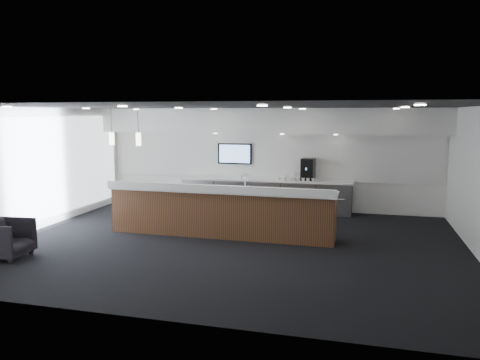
# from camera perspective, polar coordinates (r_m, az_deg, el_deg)

# --- Properties ---
(ground) EXTENTS (10.00, 10.00, 0.00)m
(ground) POSITION_cam_1_polar(r_m,az_deg,el_deg) (10.44, -1.01, -7.73)
(ground) COLOR black
(ground) RESTS_ON ground
(ceiling) EXTENTS (10.00, 8.00, 0.02)m
(ceiling) POSITION_cam_1_polar(r_m,az_deg,el_deg) (10.05, -1.05, 8.96)
(ceiling) COLOR black
(ceiling) RESTS_ON back_wall
(back_wall) EXTENTS (10.00, 0.02, 3.00)m
(back_wall) POSITION_cam_1_polar(r_m,az_deg,el_deg) (14.01, 3.41, 2.55)
(back_wall) COLOR white
(back_wall) RESTS_ON ground
(left_wall) EXTENTS (0.02, 8.00, 3.00)m
(left_wall) POSITION_cam_1_polar(r_m,az_deg,el_deg) (12.45, -23.77, 1.19)
(left_wall) COLOR white
(left_wall) RESTS_ON ground
(soffit_bulkhead) EXTENTS (10.00, 0.90, 0.70)m
(soffit_bulkhead) POSITION_cam_1_polar(r_m,az_deg,el_deg) (13.50, 3.07, 7.24)
(soffit_bulkhead) COLOR white
(soffit_bulkhead) RESTS_ON back_wall
(alcove_panel) EXTENTS (9.80, 0.06, 1.40)m
(alcove_panel) POSITION_cam_1_polar(r_m,az_deg,el_deg) (13.97, 3.39, 2.95)
(alcove_panel) COLOR white
(alcove_panel) RESTS_ON back_wall
(window_blinds_wall) EXTENTS (0.04, 7.36, 2.55)m
(window_blinds_wall) POSITION_cam_1_polar(r_m,az_deg,el_deg) (12.43, -23.63, 1.18)
(window_blinds_wall) COLOR #A6B7C8
(window_blinds_wall) RESTS_ON left_wall
(back_credenza) EXTENTS (5.06, 0.66, 0.95)m
(back_credenza) POSITION_cam_1_polar(r_m,az_deg,el_deg) (13.79, 3.08, -1.82)
(back_credenza) COLOR gray
(back_credenza) RESTS_ON ground
(wall_tv) EXTENTS (1.05, 0.08, 0.62)m
(wall_tv) POSITION_cam_1_polar(r_m,az_deg,el_deg) (14.13, -0.64, 3.22)
(wall_tv) COLOR black
(wall_tv) RESTS_ON back_wall
(pendant_left) EXTENTS (0.12, 0.12, 0.30)m
(pendant_left) POSITION_cam_1_polar(r_m,az_deg,el_deg) (11.68, -11.41, 5.00)
(pendant_left) COLOR #FFF3C6
(pendant_left) RESTS_ON ceiling
(pendant_right) EXTENTS (0.12, 0.12, 0.30)m
(pendant_right) POSITION_cam_1_polar(r_m,az_deg,el_deg) (12.00, -14.42, 4.98)
(pendant_right) COLOR #FFF3C6
(pendant_right) RESTS_ON ceiling
(ceiling_can_lights) EXTENTS (7.00, 5.00, 0.02)m
(ceiling_can_lights) POSITION_cam_1_polar(r_m,az_deg,el_deg) (10.05, -1.05, 8.79)
(ceiling_can_lights) COLOR white
(ceiling_can_lights) RESTS_ON ceiling
(service_counter) EXTENTS (5.39, 0.94, 1.49)m
(service_counter) POSITION_cam_1_polar(r_m,az_deg,el_deg) (10.99, -2.38, -3.86)
(service_counter) COLOR #482418
(service_counter) RESTS_ON ground
(coffee_machine) EXTENTS (0.40, 0.50, 0.63)m
(coffee_machine) POSITION_cam_1_polar(r_m,az_deg,el_deg) (13.56, 8.29, 1.30)
(coffee_machine) COLOR black
(coffee_machine) RESTS_ON back_credenza
(info_sign_left) EXTENTS (0.14, 0.04, 0.19)m
(info_sign_left) POSITION_cam_1_polar(r_m,az_deg,el_deg) (13.47, 5.78, 0.36)
(info_sign_left) COLOR silver
(info_sign_left) RESTS_ON back_credenza
(info_sign_right) EXTENTS (0.17, 0.05, 0.22)m
(info_sign_right) POSITION_cam_1_polar(r_m,az_deg,el_deg) (13.48, 6.96, 0.41)
(info_sign_right) COLOR silver
(info_sign_right) RESTS_ON back_credenza
(armchair) EXTENTS (0.91, 0.89, 0.77)m
(armchair) POSITION_cam_1_polar(r_m,az_deg,el_deg) (10.43, -26.58, -6.44)
(armchair) COLOR black
(armchair) RESTS_ON ground
(cup_0) EXTENTS (0.10, 0.10, 0.09)m
(cup_0) POSITION_cam_1_polar(r_m,az_deg,el_deg) (13.38, 8.89, 0.04)
(cup_0) COLOR white
(cup_0) RESTS_ON back_credenza
(cup_1) EXTENTS (0.14, 0.14, 0.09)m
(cup_1) POSITION_cam_1_polar(r_m,az_deg,el_deg) (13.39, 8.29, 0.06)
(cup_1) COLOR white
(cup_1) RESTS_ON back_credenza
(cup_2) EXTENTS (0.12, 0.12, 0.09)m
(cup_2) POSITION_cam_1_polar(r_m,az_deg,el_deg) (13.41, 7.70, 0.08)
(cup_2) COLOR white
(cup_2) RESTS_ON back_credenza
(cup_3) EXTENTS (0.13, 0.13, 0.09)m
(cup_3) POSITION_cam_1_polar(r_m,az_deg,el_deg) (13.43, 7.11, 0.10)
(cup_3) COLOR white
(cup_3) RESTS_ON back_credenza
(cup_4) EXTENTS (0.14, 0.14, 0.09)m
(cup_4) POSITION_cam_1_polar(r_m,az_deg,el_deg) (13.44, 6.52, 0.12)
(cup_4) COLOR white
(cup_4) RESTS_ON back_credenza
(cup_5) EXTENTS (0.11, 0.11, 0.09)m
(cup_5) POSITION_cam_1_polar(r_m,az_deg,el_deg) (13.46, 5.93, 0.14)
(cup_5) COLOR white
(cup_5) RESTS_ON back_credenza
(cup_6) EXTENTS (0.14, 0.14, 0.09)m
(cup_6) POSITION_cam_1_polar(r_m,az_deg,el_deg) (13.49, 5.34, 0.17)
(cup_6) COLOR white
(cup_6) RESTS_ON back_credenza
(cup_7) EXTENTS (0.12, 0.12, 0.09)m
(cup_7) POSITION_cam_1_polar(r_m,az_deg,el_deg) (13.51, 4.75, 0.19)
(cup_7) COLOR white
(cup_7) RESTS_ON back_credenza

